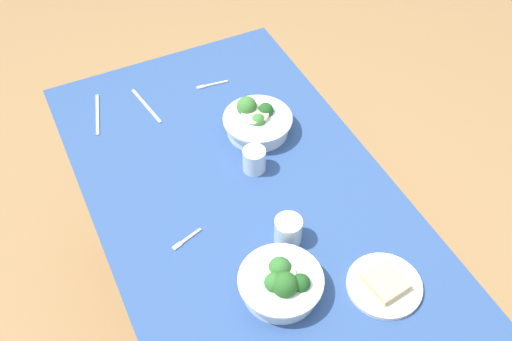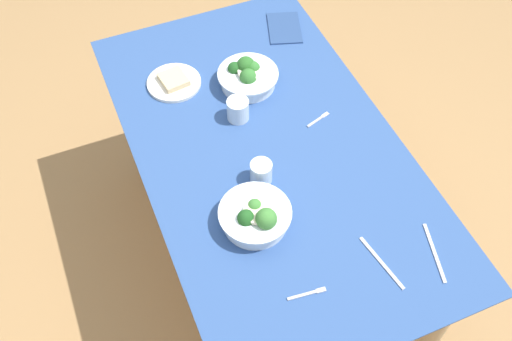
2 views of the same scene
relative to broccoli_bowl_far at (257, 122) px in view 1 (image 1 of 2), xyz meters
The scene contains 11 objects.
ground_plane 0.83m from the broccoli_bowl_far, 30.99° to the right, with size 6.00×6.00×0.00m, color #9E7547.
dining_table 0.33m from the broccoli_bowl_far, 30.99° to the right, with size 1.49×0.84×0.74m.
broccoli_bowl_far is the anchor object (origin of this frame).
broccoli_bowl_near 0.59m from the broccoli_bowl_far, 19.94° to the right, with size 0.22×0.22×0.10m.
bread_side_plate 0.66m from the broccoli_bowl_far, ahead, with size 0.19×0.19×0.03m.
water_glass_center 0.43m from the broccoli_bowl_far, 14.75° to the right, with size 0.08×0.08×0.08m, color silver.
water_glass_side 0.16m from the broccoli_bowl_far, 28.68° to the right, with size 0.07×0.07×0.08m, color silver.
fork_by_far_bowl 0.47m from the broccoli_bowl_far, 50.16° to the right, with size 0.04×0.10×0.00m.
fork_by_near_bowl 0.27m from the broccoli_bowl_far, behind, with size 0.02×0.11×0.00m.
table_knife_left 0.39m from the broccoli_bowl_far, 133.06° to the right, with size 0.19×0.01×0.00m, color #B7B7BC.
table_knife_right 0.53m from the broccoli_bowl_far, 123.73° to the right, with size 0.19×0.01×0.00m, color #B7B7BC.
Camera 1 is at (1.00, -0.46, 2.09)m, focal length 42.68 mm.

